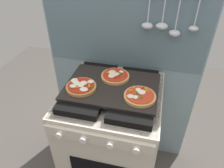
# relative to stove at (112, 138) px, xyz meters

# --- Properties ---
(kitchen_backsplash) EXTENTS (1.10, 0.09, 1.55)m
(kitchen_backsplash) POSITION_rel_stove_xyz_m (0.00, 0.34, 0.34)
(kitchen_backsplash) COLOR #7A939E
(kitchen_backsplash) RESTS_ON ground_plane
(stove) EXTENTS (0.60, 0.64, 0.90)m
(stove) POSITION_rel_stove_xyz_m (0.00, 0.00, 0.00)
(stove) COLOR beige
(stove) RESTS_ON ground_plane
(baking_tray) EXTENTS (0.54, 0.38, 0.02)m
(baking_tray) POSITION_rel_stove_xyz_m (0.00, 0.00, 0.46)
(baking_tray) COLOR black
(baking_tray) RESTS_ON stove
(pizza_left) EXTENTS (0.17, 0.17, 0.03)m
(pizza_left) POSITION_rel_stove_xyz_m (-0.17, -0.07, 0.48)
(pizza_left) COLOR #C18947
(pizza_left) RESTS_ON baking_tray
(pizza_right) EXTENTS (0.17, 0.17, 0.03)m
(pizza_right) POSITION_rel_stove_xyz_m (0.17, -0.07, 0.48)
(pizza_right) COLOR tan
(pizza_right) RESTS_ON baking_tray
(pizza_center) EXTENTS (0.17, 0.17, 0.03)m
(pizza_center) POSITION_rel_stove_xyz_m (-0.00, 0.09, 0.48)
(pizza_center) COLOR tan
(pizza_center) RESTS_ON baking_tray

